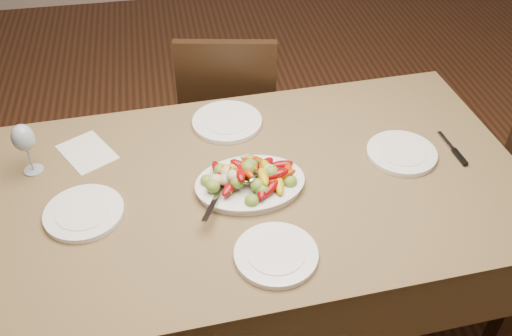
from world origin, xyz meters
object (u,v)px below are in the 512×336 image
Objects in this scene: dining_table at (256,256)px; chair_far at (230,112)px; plate_right at (402,153)px; plate_near at (276,255)px; serving_platter at (250,185)px; plate_left at (84,213)px; wine_glass at (26,148)px; plate_far at (227,122)px.

chair_far is (0.02, 0.82, 0.10)m from dining_table.
plate_right is 0.66m from plate_near.
serving_platter is at bearing 97.66° from chair_far.
plate_left is 0.32m from wine_glass.
plate_near reaches higher than dining_table.
dining_table is at bearing 89.83° from plate_near.
plate_near is (0.56, -0.28, 0.00)m from plate_left.
chair_far is 3.78× the size of plate_left.
chair_far is at bearing 39.28° from wine_glass.
wine_glass is (-0.74, 0.53, 0.09)m from plate_near.
dining_table is at bearing 99.27° from chair_far.
chair_far reaches higher than plate_left.
wine_glass reaches higher than dining_table.
wine_glass reaches higher than plate_left.
serving_platter is 1.42× the size of plate_near.
wine_glass reaches higher than serving_platter.
dining_table is 1.94× the size of chair_far.
wine_glass is at bearing 173.47° from plate_right.
plate_near is (-0.00, -0.33, 0.39)m from dining_table.
plate_left and plate_far have the same top height.
dining_table is 0.91m from wine_glass.
wine_glass is at bearing 165.44° from dining_table.
plate_right is at bearing 134.33° from chair_far.
wine_glass is at bearing 125.94° from plate_left.
chair_far is 3.84× the size of plate_right.
serving_platter reaches higher than plate_right.
chair_far reaches higher than plate_far.
plate_left is at bearing -54.06° from wine_glass.
wine_glass reaches higher than plate_right.
plate_left is 1.02× the size of plate_right.
chair_far is 0.56m from plate_far.
dining_table is 0.52m from plate_far.
serving_platter is 0.76m from wine_glass.
plate_right is at bearing -6.53° from wine_glass.
serving_platter is 1.33× the size of plate_far.
plate_right is (0.53, 0.05, 0.39)m from dining_table.
plate_right is at bearing 5.40° from plate_left.
plate_near is at bearing -35.32° from wine_glass.
plate_right is 0.93× the size of plate_far.
plate_far is (-0.07, -0.48, 0.29)m from chair_far.
plate_left is at bearing -174.60° from plate_right.
serving_platter is 0.54m from plate_left.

